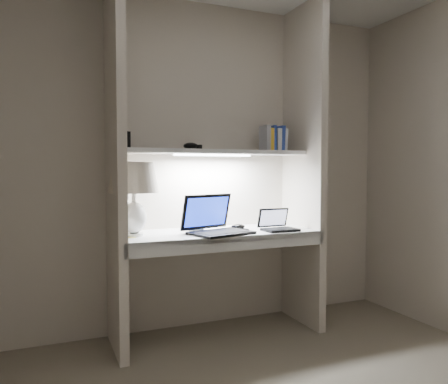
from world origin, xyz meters
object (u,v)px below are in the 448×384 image
table_lamp (134,186)px  speaker (195,220)px  laptop_main (216,225)px  laptop_netbook (278,225)px  book_row (273,139)px

table_lamp → speaker: table_lamp is taller
table_lamp → speaker: (0.47, 0.11, -0.26)m
table_lamp → laptop_main: size_ratio=1.02×
laptop_netbook → speaker: 0.61m
laptop_netbook → speaker: (-0.56, 0.23, 0.04)m
table_lamp → laptop_netbook: size_ratio=1.99×
table_lamp → laptop_main: bearing=-8.3°
table_lamp → laptop_main: table_lamp is taller
laptop_netbook → book_row: 0.70m
laptop_main → speaker: bearing=98.5°
table_lamp → book_row: size_ratio=2.51×
laptop_main → book_row: 0.86m
laptop_netbook → book_row: size_ratio=1.26×
speaker → book_row: 0.89m
laptop_main → book_row: size_ratio=2.46×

